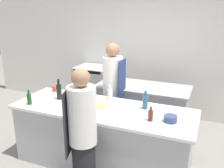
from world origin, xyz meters
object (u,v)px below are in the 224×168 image
(chef_at_stove, at_px, (113,92))
(bowl_mixing_large, at_px, (170,119))
(bottle_vinegar, at_px, (74,97))
(bottle_sauce, at_px, (110,94))
(bottle_cooking_oil, at_px, (59,91))
(bowl_prep_small, at_px, (73,108))
(bottle_water, at_px, (150,115))
(cup, at_px, (55,89))
(oven_range, at_px, (94,89))
(bottle_wine, at_px, (29,99))
(bottle_olive_oil, at_px, (145,102))
(chef_at_prep_near, at_px, (83,137))

(chef_at_stove, xyz_separation_m, bowl_mixing_large, (1.12, -0.85, 0.08))
(chef_at_stove, relative_size, bottle_vinegar, 8.13)
(chef_at_stove, bearing_deg, bottle_sauce, 18.17)
(chef_at_stove, distance_m, bottle_vinegar, 0.82)
(bottle_cooking_oil, xyz_separation_m, bowl_prep_small, (0.42, -0.29, -0.09))
(bottle_water, distance_m, cup, 1.82)
(oven_range, distance_m, chef_at_stove, 1.35)
(bottle_vinegar, bearing_deg, chef_at_stove, 67.15)
(oven_range, relative_size, chef_at_stove, 0.59)
(chef_at_stove, bearing_deg, bottle_wine, -37.81)
(bottle_wine, relative_size, bottle_water, 1.17)
(chef_at_stove, bearing_deg, bottle_water, 45.41)
(oven_range, height_order, bowl_prep_small, oven_range)
(bottle_wine, xyz_separation_m, bottle_cooking_oil, (0.28, 0.35, 0.04))
(bottle_wine, relative_size, bottle_cooking_oil, 0.70)
(bottle_olive_oil, bearing_deg, chef_at_prep_near, -117.83)
(bottle_vinegar, xyz_separation_m, bowl_prep_small, (0.14, -0.27, -0.05))
(bottle_water, height_order, bowl_prep_small, bottle_water)
(chef_at_stove, xyz_separation_m, bottle_cooking_oil, (-0.59, -0.72, 0.16))
(chef_at_stove, bearing_deg, chef_at_prep_near, 10.56)
(chef_at_prep_near, relative_size, bottle_vinegar, 7.89)
(cup, bearing_deg, bottle_cooking_oil, -46.28)
(chef_at_prep_near, relative_size, bottle_sauce, 7.18)
(bowl_mixing_large, bearing_deg, bottle_olive_oil, 145.24)
(oven_range, bearing_deg, bowl_prep_small, -71.10)
(bottle_olive_oil, xyz_separation_m, bowl_mixing_large, (0.40, -0.28, -0.06))
(bottle_water, distance_m, bowl_prep_small, 1.06)
(cup, bearing_deg, chef_at_prep_near, -43.88)
(chef_at_stove, xyz_separation_m, cup, (-0.87, -0.43, 0.08))
(bottle_vinegar, height_order, bottle_cooking_oil, bottle_cooking_oil)
(oven_range, relative_size, bottle_cooking_oil, 3.15)
(bottle_cooking_oil, bearing_deg, bottle_wine, -128.97)
(oven_range, bearing_deg, bowl_mixing_large, -42.87)
(bowl_prep_small, bearing_deg, bottle_water, 4.99)
(chef_at_prep_near, xyz_separation_m, cup, (-1.11, 1.07, 0.11))
(bottle_vinegar, relative_size, bowl_prep_small, 0.93)
(bottle_olive_oil, height_order, bottle_sauce, bottle_olive_oil)
(bottle_cooking_oil, bearing_deg, chef_at_prep_near, -43.03)
(bowl_mixing_large, bearing_deg, bottle_sauce, 157.34)
(bottle_cooking_oil, bearing_deg, bottle_water, -7.77)
(bottle_olive_oil, bearing_deg, bottle_sauce, 167.03)
(bowl_prep_small, bearing_deg, bottle_wine, -175.77)
(bottle_water, height_order, bowl_mixing_large, bottle_water)
(oven_range, distance_m, cup, 1.48)
(bottle_vinegar, xyz_separation_m, bottle_wine, (-0.56, -0.32, 0.01))
(bottle_vinegar, distance_m, bottle_water, 1.21)
(bottle_wine, bearing_deg, chef_at_prep_near, -21.15)
(oven_range, relative_size, bowl_prep_small, 4.47)
(bottle_olive_oil, distance_m, bottle_cooking_oil, 1.32)
(bottle_wine, relative_size, bottle_sauce, 0.97)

